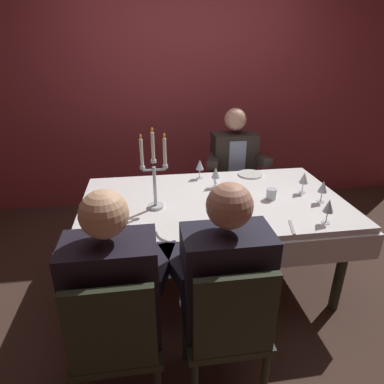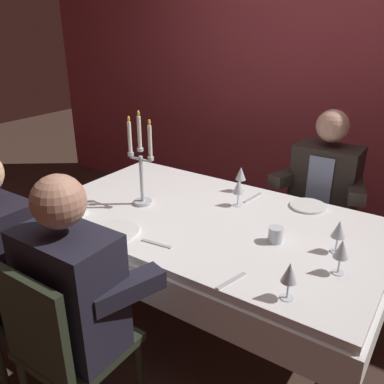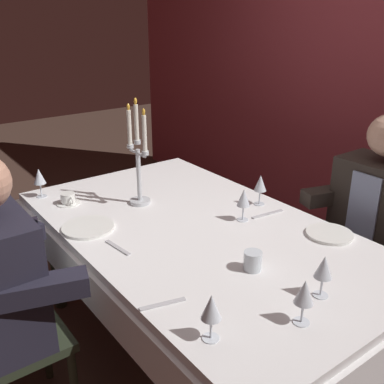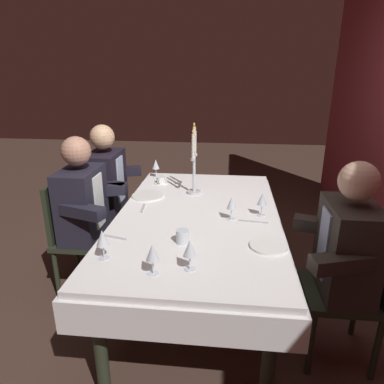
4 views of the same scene
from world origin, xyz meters
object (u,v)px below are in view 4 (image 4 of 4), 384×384
at_px(dinner_plate_1, 269,246).
at_px(coffee_cup_0, 161,180).
at_px(wine_glass_1, 232,203).
at_px(wine_glass_2, 156,165).
at_px(candelabra, 194,166).
at_px(seated_diner_2, 348,249).
at_px(dining_table, 198,230).
at_px(water_tumbler_0, 182,237).
at_px(seated_diner_0, 105,181).
at_px(dinner_plate_0, 148,196).
at_px(wine_glass_5, 102,239).
at_px(seated_diner_1, 81,203).
at_px(wine_glass_0, 152,253).
at_px(wine_glass_4, 190,249).
at_px(wine_glass_3, 262,200).

xyz_separation_m(dinner_plate_1, coffee_cup_0, (-1.06, -0.82, 0.02)).
bearing_deg(wine_glass_1, coffee_cup_0, -139.21).
bearing_deg(dinner_plate_1, wine_glass_2, -144.15).
height_order(candelabra, seated_diner_2, candelabra).
bearing_deg(candelabra, dining_table, 9.21).
height_order(water_tumbler_0, seated_diner_0, seated_diner_0).
height_order(dinner_plate_0, wine_glass_5, wine_glass_5).
bearing_deg(seated_diner_1, dinner_plate_0, 111.94).
distance_m(candelabra, seated_diner_0, 0.88).
bearing_deg(wine_glass_5, seated_diner_0, -161.00).
height_order(wine_glass_0, wine_glass_4, same).
relative_size(seated_diner_0, seated_diner_2, 1.00).
xyz_separation_m(dining_table, coffee_cup_0, (-0.64, -0.38, 0.15)).
relative_size(dinner_plate_1, seated_diner_2, 0.17).
bearing_deg(dinner_plate_1, wine_glass_5, -76.02).
bearing_deg(wine_glass_2, seated_diner_2, 48.03).
xyz_separation_m(wine_glass_1, wine_glass_2, (-0.89, -0.69, -0.00)).
distance_m(wine_glass_5, seated_diner_1, 0.89).
relative_size(wine_glass_3, wine_glass_5, 1.00).
bearing_deg(wine_glass_5, candelabra, 160.74).
bearing_deg(seated_diner_0, seated_diner_1, 0.00).
relative_size(wine_glass_4, water_tumbler_0, 2.07).
height_order(dining_table, dinner_plate_1, dinner_plate_1).
height_order(dining_table, wine_glass_1, wine_glass_1).
bearing_deg(wine_glass_5, water_tumbler_0, 119.23).
bearing_deg(wine_glass_3, wine_glass_4, -29.34).
distance_m(candelabra, wine_glass_1, 0.58).
bearing_deg(coffee_cup_0, dining_table, 30.59).
distance_m(candelabra, seated_diner_1, 0.90).
distance_m(wine_glass_2, seated_diner_2, 1.81).
xyz_separation_m(wine_glass_3, wine_glass_5, (0.67, -0.87, 0.00)).
xyz_separation_m(candelabra, water_tumbler_0, (0.84, 0.02, -0.19)).
bearing_deg(wine_glass_0, dinner_plate_1, 119.81).
distance_m(wine_glass_1, seated_diner_2, 0.74).
height_order(candelabra, seated_diner_1, candelabra).
relative_size(dining_table, wine_glass_3, 11.83).
height_order(dinner_plate_0, seated_diner_0, seated_diner_0).
bearing_deg(coffee_cup_0, wine_glass_1, 40.79).
bearing_deg(coffee_cup_0, wine_glass_3, 52.95).
height_order(wine_glass_4, wine_glass_5, same).
xyz_separation_m(water_tumbler_0, seated_diner_1, (-0.54, -0.84, -0.04)).
height_order(wine_glass_2, seated_diner_2, seated_diner_2).
height_order(wine_glass_4, coffee_cup_0, wine_glass_4).
bearing_deg(dinner_plate_1, dining_table, -133.69).
bearing_deg(wine_glass_1, dinner_plate_1, 30.54).
bearing_deg(dinner_plate_0, wine_glass_2, -175.69).
bearing_deg(wine_glass_2, candelabra, 44.15).
relative_size(wine_glass_2, seated_diner_1, 0.13).
distance_m(dinner_plate_0, wine_glass_2, 0.53).
height_order(wine_glass_2, wine_glass_5, same).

